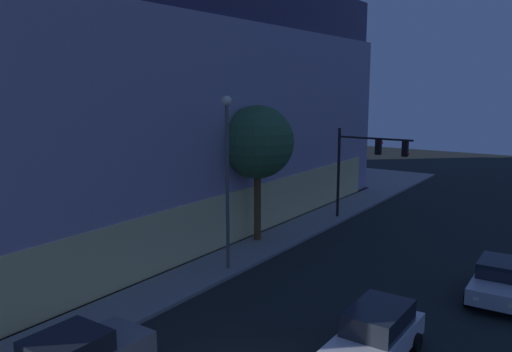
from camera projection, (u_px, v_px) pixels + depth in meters
name	position (u px, v px, depth m)	size (l,w,h in m)	color
modern_building	(78.00, 103.00, 33.18)	(36.24, 25.53, 14.61)	#4C4C51
traffic_light_far_corner	(367.00, 157.00, 31.14)	(0.34, 4.69, 5.61)	black
street_lamp_sidewalk	(227.00, 161.00, 22.63)	(0.44, 0.44, 7.75)	#595959
sidewalk_tree	(258.00, 143.00, 26.92)	(3.84, 3.84, 7.20)	brown
car_white	(375.00, 335.00, 15.60)	(4.54, 2.01, 1.67)	silver
car_silver	(502.00, 281.00, 20.14)	(4.06, 2.28, 1.54)	#B7BABF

